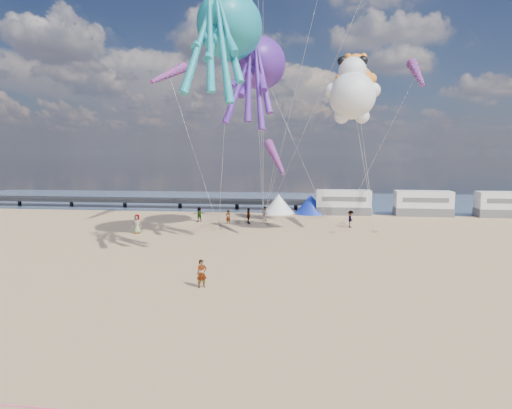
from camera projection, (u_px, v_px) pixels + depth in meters
name	position (u px, v px, depth m)	size (l,w,h in m)	color
ground	(251.00, 348.00, 17.77)	(120.00, 120.00, 0.00)	tan
water	(299.00, 201.00, 71.99)	(120.00, 120.00, 0.00)	#3B5272
pier	(98.00, 200.00, 64.54)	(60.00, 3.00, 0.50)	black
motorhome_0	(343.00, 202.00, 56.28)	(6.60, 2.50, 3.00)	silver
motorhome_1	(423.00, 203.00, 55.09)	(6.60, 2.50, 3.00)	silver
motorhome_2	(506.00, 204.00, 53.90)	(6.60, 2.50, 3.00)	silver
tent_white	(279.00, 204.00, 57.32)	(4.00, 4.00, 2.40)	white
tent_blue	(311.00, 204.00, 56.82)	(4.00, 4.00, 2.40)	#1933CC
standing_person	(202.00, 274.00, 25.68)	(0.58, 0.38, 1.60)	tan
beachgoer_0	(137.00, 224.00, 42.85)	(0.67, 0.44, 1.84)	#7F6659
beachgoer_1	(265.00, 214.00, 51.06)	(0.79, 0.51, 1.61)	#7F6659
beachgoer_2	(351.00, 219.00, 46.37)	(0.85, 0.66, 1.74)	#7F6659
beachgoer_3	(249.00, 216.00, 49.03)	(1.08, 0.62, 1.67)	#7F6659
beachgoer_4	(199.00, 214.00, 50.39)	(0.95, 0.40, 1.62)	#7F6659
beachgoer_5	(228.00, 217.00, 48.66)	(1.41, 0.45, 1.52)	#7F6659
sandbag_a	(219.00, 228.00, 45.23)	(0.50, 0.35, 0.22)	gray
sandbag_b	(333.00, 232.00, 43.06)	(0.50, 0.35, 0.22)	gray
sandbag_c	(375.00, 232.00, 43.46)	(0.50, 0.35, 0.22)	gray
sandbag_d	(342.00, 223.00, 48.41)	(0.50, 0.35, 0.22)	gray
sandbag_e	(263.00, 224.00, 47.81)	(0.50, 0.35, 0.22)	gray
kite_octopus_teal	(230.00, 26.00, 35.31)	(4.33, 10.10, 11.55)	teal
kite_octopus_purple	(260.00, 63.00, 41.73)	(4.19, 9.77, 11.16)	#4E228F
kite_panda	(352.00, 96.00, 39.48)	(4.93, 4.64, 6.95)	white
kite_teddy_orange	(356.00, 83.00, 44.18)	(4.10, 3.86, 5.79)	orange
windsock_left	(169.00, 74.00, 46.07)	(1.10, 7.69, 7.69)	red
windsock_mid	(417.00, 74.00, 40.10)	(1.00, 6.67, 6.67)	red
windsock_right	(276.00, 158.00, 41.24)	(0.90, 5.68, 5.68)	red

